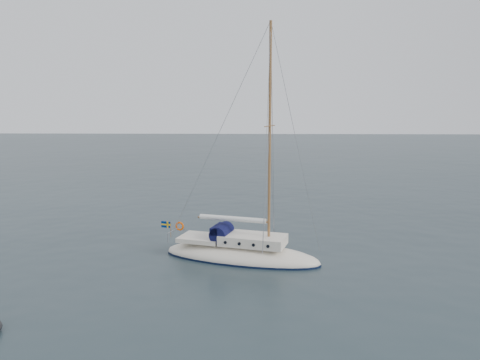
{
  "coord_description": "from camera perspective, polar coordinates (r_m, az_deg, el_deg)",
  "views": [
    {
      "loc": [
        -1.9,
        -28.19,
        9.25
      ],
      "look_at": [
        -2.96,
        0.0,
        4.97
      ],
      "focal_mm": 35.0,
      "sensor_mm": 36.0,
      "label": 1
    }
  ],
  "objects": [
    {
      "name": "sailboat",
      "position": [
        29.24,
        0.13,
        -7.51
      ],
      "size": [
        10.47,
        3.13,
        14.91
      ],
      "rotation": [
        0.0,
        0.0,
        -0.27
      ],
      "color": "silver",
      "rests_on": "ground"
    },
    {
      "name": "dinghy",
      "position": [
        30.31,
        -2.39,
        -8.84
      ],
      "size": [
        2.55,
        1.15,
        0.37
      ],
      "rotation": [
        0.0,
        0.0,
        -0.39
      ],
      "color": "#4A4A4E",
      "rests_on": "ground"
    },
    {
      "name": "ground",
      "position": [
        29.73,
        5.8,
        -9.56
      ],
      "size": [
        300.0,
        300.0,
        0.0
      ],
      "primitive_type": "plane",
      "color": "black",
      "rests_on": "ground"
    }
  ]
}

